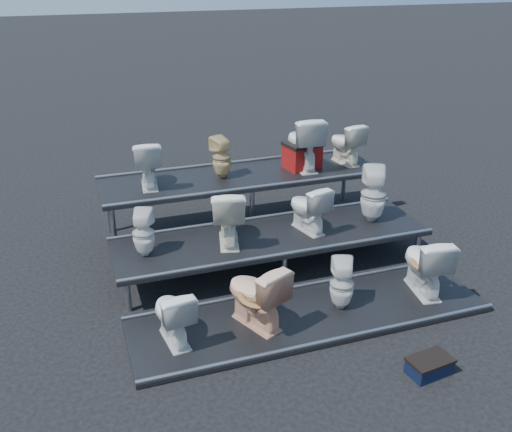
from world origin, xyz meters
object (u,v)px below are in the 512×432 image
object	(u,v)px
toilet_10	(303,142)
step_stool	(429,367)
toilet_3	(425,263)
toilet_8	(147,163)
toilet_2	(342,284)
toilet_7	(374,194)
toilet_4	(143,233)
toilet_9	(222,157)
toilet_5	(228,215)
red_crate	(302,157)
toilet_1	(256,294)
toilet_6	(308,208)
toilet_11	(346,143)
toilet_0	(173,314)

from	to	relation	value
toilet_10	step_stool	distance (m)	4.09
toilet_3	toilet_8	bearing A→B (deg)	-33.04
toilet_2	toilet_7	world-z (taller)	toilet_7
toilet_4	toilet_10	distance (m)	3.01
toilet_8	toilet_9	xyz separation A→B (m)	(1.08, 0.00, -0.03)
toilet_5	step_stool	distance (m)	3.02
toilet_9	red_crate	distance (m)	1.29
toilet_5	toilet_7	world-z (taller)	toilet_7
toilet_1	toilet_8	xyz separation A→B (m)	(-0.72, 2.60, 0.75)
red_crate	toilet_4	bearing A→B (deg)	-164.99
toilet_1	toilet_7	size ratio (longest dim) A/B	0.99
toilet_6	toilet_8	world-z (taller)	toilet_8
toilet_8	toilet_11	bearing A→B (deg)	-174.19
toilet_8	toilet_0	bearing A→B (deg)	91.22
toilet_0	toilet_7	bearing A→B (deg)	-164.42
toilet_1	toilet_9	distance (m)	2.72
toilet_8	toilet_9	size ratio (longest dim) A/B	1.11
toilet_1	step_stool	xyz separation A→B (m)	(1.41, -1.30, -0.37)
toilet_7	toilet_8	world-z (taller)	toilet_8
toilet_11	red_crate	bearing A→B (deg)	-9.19
toilet_0	toilet_11	distance (m)	4.28
toilet_0	toilet_9	xyz separation A→B (m)	(1.29, 2.60, 0.78)
toilet_5	red_crate	size ratio (longest dim) A/B	1.51
toilet_6	toilet_3	bearing A→B (deg)	114.09
toilet_5	step_stool	world-z (taller)	toilet_5
toilet_11	toilet_6	bearing A→B (deg)	38.53
red_crate	step_stool	world-z (taller)	red_crate
toilet_0	toilet_5	bearing A→B (deg)	-134.72
toilet_0	toilet_8	bearing A→B (deg)	-101.77
toilet_4	red_crate	xyz separation A→B (m)	(2.65, 1.30, 0.28)
toilet_0	toilet_9	bearing A→B (deg)	-123.60
toilet_8	toilet_10	size ratio (longest dim) A/B	0.83
toilet_6	toilet_9	bearing A→B (deg)	-70.98
toilet_1	toilet_4	bearing A→B (deg)	-75.67
toilet_4	red_crate	bearing A→B (deg)	-134.11
toilet_6	toilet_2	bearing A→B (deg)	71.35
toilet_4	toilet_6	xyz separation A→B (m)	(2.20, 0.00, 0.03)
toilet_1	toilet_11	xyz separation A→B (m)	(2.38, 2.60, 0.74)
toilet_0	red_crate	bearing A→B (deg)	-141.83
toilet_7	toilet_5	bearing A→B (deg)	24.14
toilet_7	toilet_11	xyz separation A→B (m)	(0.21, 1.30, 0.34)
step_stool	toilet_7	bearing A→B (deg)	66.58
toilet_5	toilet_8	xyz separation A→B (m)	(-0.79, 1.30, 0.36)
toilet_2	toilet_1	bearing A→B (deg)	21.83
red_crate	step_stool	bearing A→B (deg)	-104.61
toilet_6	toilet_7	bearing A→B (deg)	166.68
toilet_2	toilet_5	world-z (taller)	toilet_5
toilet_5	toilet_7	xyz separation A→B (m)	(2.10, 0.00, 0.02)
toilet_11	red_crate	distance (m)	0.75
toilet_5	toilet_6	distance (m)	1.12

